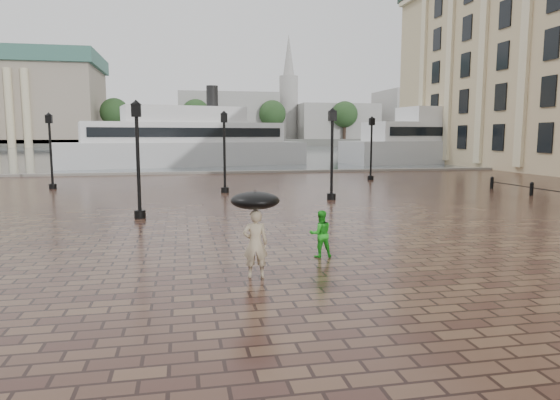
# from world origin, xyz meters

# --- Properties ---
(ground) EXTENTS (300.00, 300.00, 0.00)m
(ground) POSITION_xyz_m (0.00, 0.00, 0.00)
(ground) COLOR #331C17
(ground) RESTS_ON ground
(harbour_water) EXTENTS (240.00, 240.00, 0.00)m
(harbour_water) POSITION_xyz_m (0.00, 92.00, 0.00)
(harbour_water) COLOR #465055
(harbour_water) RESTS_ON ground
(quay_edge) EXTENTS (80.00, 0.60, 0.30)m
(quay_edge) POSITION_xyz_m (0.00, 32.00, 0.00)
(quay_edge) COLOR slate
(quay_edge) RESTS_ON ground
(far_shore) EXTENTS (300.00, 60.00, 2.00)m
(far_shore) POSITION_xyz_m (0.00, 160.00, 1.00)
(far_shore) COLOR #4C4C47
(far_shore) RESTS_ON ground
(distant_skyline) EXTENTS (102.50, 22.00, 33.00)m
(distant_skyline) POSITION_xyz_m (48.14, 150.00, 9.45)
(distant_skyline) COLOR #999691
(distant_skyline) RESTS_ON ground
(far_trees) EXTENTS (188.00, 8.00, 13.50)m
(far_trees) POSITION_xyz_m (0.00, 138.00, 9.42)
(far_trees) COLOR #2D2119
(far_trees) RESTS_ON ground
(street_lamps) EXTENTS (21.44, 14.44, 4.40)m
(street_lamps) POSITION_xyz_m (-1.60, 17.60, 2.33)
(street_lamps) COLOR black
(street_lamps) RESTS_ON ground
(adult_pedestrian) EXTENTS (0.60, 0.43, 1.56)m
(adult_pedestrian) POSITION_xyz_m (-2.76, 1.02, 0.78)
(adult_pedestrian) COLOR tan
(adult_pedestrian) RESTS_ON ground
(child_pedestrian) EXTENTS (0.61, 0.48, 1.25)m
(child_pedestrian) POSITION_xyz_m (-0.79, 2.57, 0.63)
(child_pedestrian) COLOR green
(child_pedestrian) RESTS_ON ground
(ferry_near) EXTENTS (26.30, 11.56, 8.39)m
(ferry_near) POSITION_xyz_m (-3.98, 43.62, 2.52)
(ferry_near) COLOR #BABABA
(ferry_near) RESTS_ON ground
(ferry_far) EXTENTS (27.06, 9.60, 8.69)m
(ferry_far) POSITION_xyz_m (26.96, 43.92, 2.61)
(ferry_far) COLOR #BABABA
(ferry_far) RESTS_ON ground
(umbrella) EXTENTS (1.10, 1.10, 1.11)m
(umbrella) POSITION_xyz_m (-2.76, 1.02, 1.76)
(umbrella) COLOR black
(umbrella) RESTS_ON ground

